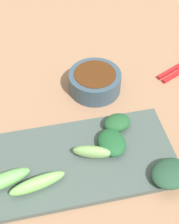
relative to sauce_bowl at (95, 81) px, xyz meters
The scene contains 9 objects.
tabletop 0.11m from the sauce_bowl, 18.86° to the right, with size 2.10×2.10×0.02m, color #976E52.
sauce_bowl is the anchor object (origin of this frame).
serving_plate 0.19m from the sauce_bowl, 19.21° to the right, with size 0.18×0.33×0.01m, color #42504C.
broccoli_stalk_0 0.19m from the sauce_bowl, 14.35° to the right, with size 0.02×0.07×0.03m, color #749E5A.
broccoli_leafy_1 0.13m from the sauce_bowl, ahead, with size 0.04×0.05×0.02m, color #20502A.
broccoli_leafy_2 0.26m from the sauce_bowl, 16.43° to the left, with size 0.06×0.07×0.03m, color #224531.
broccoli_stalk_3 0.29m from the sauce_bowl, 44.86° to the right, with size 0.03×0.10×0.02m, color #65AC57.
broccoli_stalk_4 0.27m from the sauce_bowl, 33.65° to the right, with size 0.02×0.10×0.03m, color #76BA5B.
broccoli_leafy_5 0.17m from the sauce_bowl, ahead, with size 0.06×0.05×0.02m, color #1C522B.
Camera 1 is at (0.41, -0.09, 0.53)m, focal length 52.95 mm.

